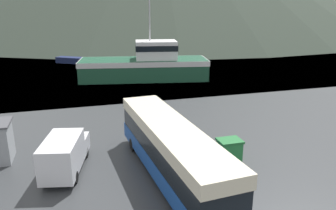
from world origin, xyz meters
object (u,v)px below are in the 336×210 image
at_px(delivery_van, 65,153).
at_px(tour_bus, 171,149).
at_px(fishing_boat, 146,64).
at_px(small_boat, 70,60).
at_px(storage_bin, 229,150).

bearing_deg(delivery_van, tour_bus, -10.18).
height_order(fishing_boat, small_boat, fishing_boat).
height_order(fishing_boat, storage_bin, fishing_boat).
bearing_deg(storage_bin, fishing_boat, 89.29).
height_order(delivery_van, fishing_boat, fishing_boat).
relative_size(tour_bus, small_boat, 2.55).
bearing_deg(storage_bin, delivery_van, 172.28).
distance_m(delivery_van, small_boat, 41.92).
distance_m(tour_bus, delivery_van, 6.50).
height_order(delivery_van, storage_bin, delivery_van).
bearing_deg(small_boat, delivery_van, 33.96).
xyz_separation_m(fishing_boat, small_boat, (-10.11, 16.97, -1.52)).
height_order(delivery_van, small_boat, delivery_van).
height_order(tour_bus, storage_bin, tour_bus).
relative_size(fishing_boat, storage_bin, 11.85).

